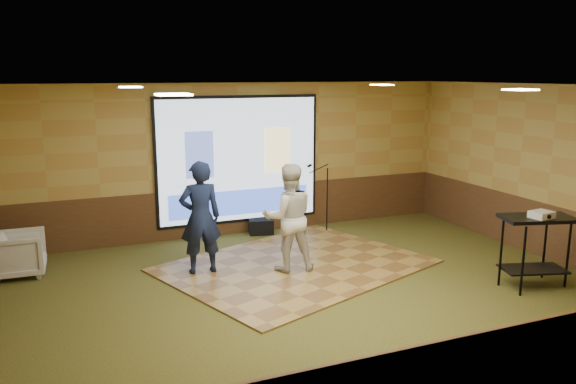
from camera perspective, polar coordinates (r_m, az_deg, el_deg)
name	(u,v)px	position (r m, az deg, el deg)	size (l,w,h in m)	color
ground	(311,293)	(8.40, 2.39, -10.23)	(9.00, 9.00, 0.00)	#303C1B
room_shell	(313,152)	(7.85, 2.52, 4.06)	(9.04, 7.04, 3.02)	tan
wainscot_back	(239,210)	(11.36, -4.96, -1.82)	(9.00, 0.04, 0.95)	#492C18
wainscot_front	(474,381)	(5.55, 18.42, -17.78)	(9.00, 0.04, 0.95)	#492C18
wainscot_right	(544,230)	(10.83, 24.53, -3.57)	(0.04, 7.00, 0.95)	#492C18
projector_screen	(239,161)	(11.12, -4.98, 3.14)	(3.32, 0.06, 2.52)	black
downlight_nw	(131,87)	(8.92, -15.69, 10.23)	(0.32, 0.32, 0.02)	beige
downlight_ne	(382,85)	(10.41, 9.52, 10.69)	(0.32, 0.32, 0.02)	beige
downlight_sw	(173,95)	(5.66, -11.56, 9.67)	(0.32, 0.32, 0.02)	beige
downlight_se	(520,90)	(7.80, 22.54, 9.58)	(0.32, 0.32, 0.02)	beige
dance_floor	(296,265)	(9.50, 0.82, -7.46)	(4.07, 3.10, 0.03)	olive
player_left	(200,217)	(9.00, -8.90, -2.57)	(0.66, 0.43, 1.81)	#151F42
player_right	(289,217)	(9.03, 0.07, -2.60)	(0.85, 0.66, 1.75)	silver
av_table	(536,236)	(9.18, 23.89, -4.12)	(1.04, 0.55, 1.10)	black
projector	(541,215)	(9.02, 24.35, -2.11)	(0.31, 0.25, 0.10)	silver
mic_stand	(324,209)	(11.38, 3.73, -1.69)	(0.56, 0.23, 1.43)	black
banquet_chair	(19,254)	(9.95, -25.63, -5.70)	(0.76, 0.78, 0.71)	gray
duffel_bag	(261,227)	(11.33, -2.75, -3.53)	(0.48, 0.32, 0.30)	black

